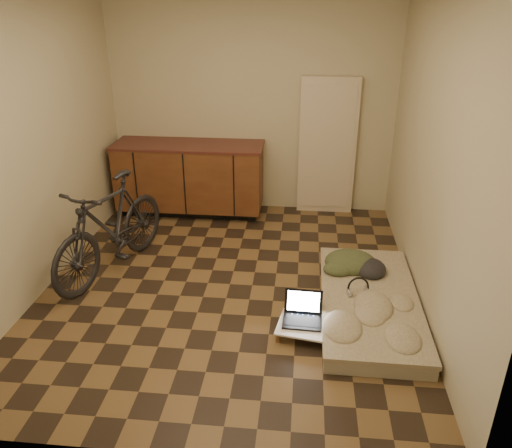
# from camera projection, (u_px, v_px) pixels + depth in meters

# --- Properties ---
(room_shell) EXTENTS (3.50, 4.00, 2.60)m
(room_shell) POSITION_uv_depth(u_px,v_px,m) (227.00, 156.00, 4.32)
(room_shell) COLOR brown
(room_shell) RESTS_ON ground
(cabinets) EXTENTS (1.84, 0.62, 0.91)m
(cabinets) POSITION_uv_depth(u_px,v_px,m) (190.00, 178.00, 6.28)
(cabinets) COLOR black
(cabinets) RESTS_ON ground
(appliance_panel) EXTENTS (0.70, 0.10, 1.70)m
(appliance_panel) POSITION_uv_depth(u_px,v_px,m) (327.00, 147.00, 6.17)
(appliance_panel) COLOR beige
(appliance_panel) RESTS_ON ground
(bicycle) EXTENTS (1.00, 1.75, 1.09)m
(bicycle) POSITION_uv_depth(u_px,v_px,m) (110.00, 222.00, 4.88)
(bicycle) COLOR black
(bicycle) RESTS_ON ground
(futon) EXTENTS (0.86, 1.77, 0.15)m
(futon) POSITION_uv_depth(u_px,v_px,m) (369.00, 303.00, 4.44)
(futon) COLOR #AA9F88
(futon) RESTS_ON ground
(clothing_pile) EXTENTS (0.53, 0.44, 0.21)m
(clothing_pile) POSITION_uv_depth(u_px,v_px,m) (356.00, 258.00, 4.81)
(clothing_pile) COLOR #384327
(clothing_pile) RESTS_ON futon
(headphones) EXTENTS (0.25, 0.24, 0.14)m
(headphones) POSITION_uv_depth(u_px,v_px,m) (358.00, 287.00, 4.40)
(headphones) COLOR black
(headphones) RESTS_ON futon
(lap_desk) EXTENTS (0.63, 0.46, 0.10)m
(lap_desk) POSITION_uv_depth(u_px,v_px,m) (313.00, 327.00, 4.11)
(lap_desk) COLOR brown
(lap_desk) RESTS_ON ground
(laptop) EXTENTS (0.33, 0.30, 0.22)m
(laptop) POSITION_uv_depth(u_px,v_px,m) (303.00, 314.00, 4.17)
(laptop) COLOR black
(laptop) RESTS_ON lap_desk
(mouse) EXTENTS (0.08, 0.11, 0.04)m
(mouse) POSITION_uv_depth(u_px,v_px,m) (339.00, 332.00, 3.99)
(mouse) COLOR white
(mouse) RESTS_ON lap_desk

